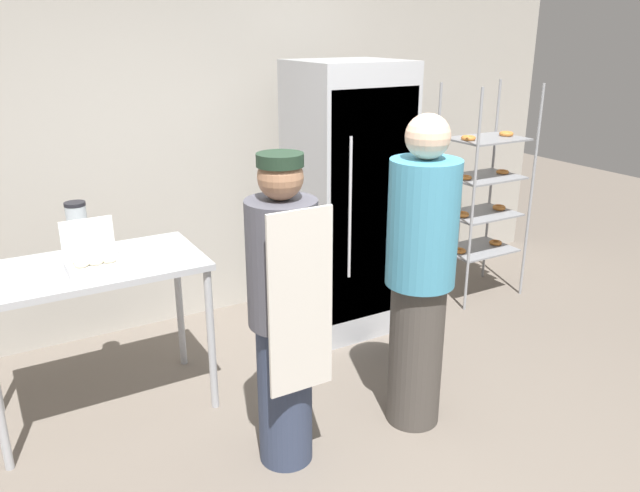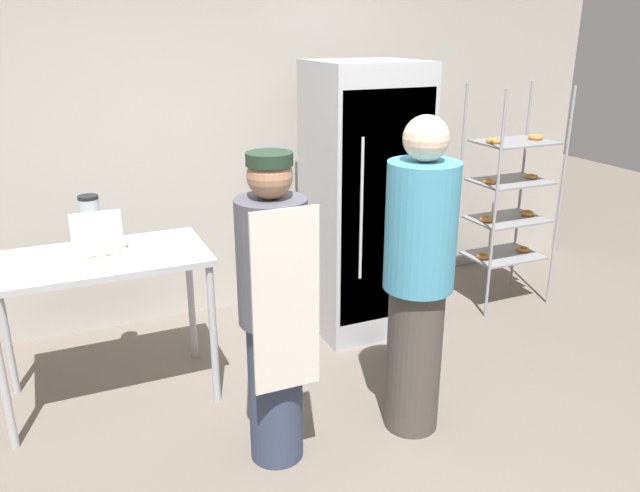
{
  "view_description": "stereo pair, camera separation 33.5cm",
  "coord_description": "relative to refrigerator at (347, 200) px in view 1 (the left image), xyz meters",
  "views": [
    {
      "loc": [
        -1.61,
        -2.04,
        2.11
      ],
      "look_at": [
        -0.03,
        0.71,
        0.99
      ],
      "focal_mm": 35.0,
      "sensor_mm": 36.0,
      "label": 1
    },
    {
      "loc": [
        -1.31,
        -2.19,
        2.11
      ],
      "look_at": [
        -0.03,
        0.71,
        0.99
      ],
      "focal_mm": 35.0,
      "sensor_mm": 36.0,
      "label": 2
    }
  ],
  "objects": [
    {
      "name": "baking_rack",
      "position": [
        1.24,
        -0.06,
        -0.11
      ],
      "size": [
        0.64,
        0.46,
        1.71
      ],
      "color": "#93969B",
      "rests_on": "ground_plane"
    },
    {
      "name": "person_baker",
      "position": [
        -1.1,
        -1.17,
        -0.13
      ],
      "size": [
        0.34,
        0.35,
        1.59
      ],
      "color": "#333D56",
      "rests_on": "ground_plane"
    },
    {
      "name": "donut_box",
      "position": [
        -1.8,
        -0.35,
        -0.0
      ],
      "size": [
        0.28,
        0.21,
        0.25
      ],
      "color": "white",
      "rests_on": "prep_counter"
    },
    {
      "name": "blender_pitcher",
      "position": [
        -1.81,
        -0.05,
        0.08
      ],
      "size": [
        0.14,
        0.14,
        0.3
      ],
      "color": "#99999E",
      "rests_on": "prep_counter"
    },
    {
      "name": "back_wall",
      "position": [
        -0.68,
        0.77,
        0.43
      ],
      "size": [
        6.4,
        0.12,
        2.76
      ],
      "primitive_type": "cube",
      "color": "#ADA89E",
      "rests_on": "ground_plane"
    },
    {
      "name": "person_customer",
      "position": [
        -0.32,
        -1.23,
        -0.08
      ],
      "size": [
        0.36,
        0.36,
        1.72
      ],
      "color": "#47423D",
      "rests_on": "ground_plane"
    },
    {
      "name": "refrigerator",
      "position": [
        0.0,
        0.0,
        0.0
      ],
      "size": [
        0.72,
        0.69,
        1.9
      ],
      "color": "#ADAFB5",
      "rests_on": "ground_plane"
    },
    {
      "name": "ground_plane",
      "position": [
        -0.68,
        -1.55,
        -0.95
      ],
      "size": [
        14.0,
        14.0,
        0.0
      ],
      "primitive_type": "plane",
      "color": "#6B6056"
    },
    {
      "name": "prep_counter",
      "position": [
        -1.8,
        -0.27,
        -0.16
      ],
      "size": [
        1.18,
        0.65,
        0.9
      ],
      "color": "#ADAFB5",
      "rests_on": "ground_plane"
    }
  ]
}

